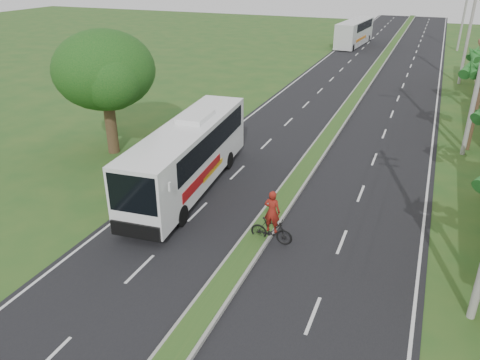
% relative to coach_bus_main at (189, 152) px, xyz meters
% --- Properties ---
extents(ground, '(180.00, 180.00, 0.00)m').
position_rel_coach_bus_main_xyz_m(ground, '(5.06, -7.24, -2.08)').
color(ground, '#25521E').
rests_on(ground, ground).
extents(road_asphalt, '(14.00, 160.00, 0.02)m').
position_rel_coach_bus_main_xyz_m(road_asphalt, '(5.06, 12.76, -2.07)').
color(road_asphalt, black).
rests_on(road_asphalt, ground).
extents(median_strip, '(1.20, 160.00, 0.18)m').
position_rel_coach_bus_main_xyz_m(median_strip, '(5.06, 12.76, -1.97)').
color(median_strip, gray).
rests_on(median_strip, ground).
extents(lane_edge_left, '(0.12, 160.00, 0.01)m').
position_rel_coach_bus_main_xyz_m(lane_edge_left, '(-1.64, 12.76, -2.08)').
color(lane_edge_left, silver).
rests_on(lane_edge_left, ground).
extents(lane_edge_right, '(0.12, 160.00, 0.01)m').
position_rel_coach_bus_main_xyz_m(lane_edge_right, '(11.76, 12.76, -2.08)').
color(lane_edge_right, silver).
rests_on(lane_edge_right, ground).
extents(shade_tree, '(6.30, 6.00, 7.54)m').
position_rel_coach_bus_main_xyz_m(shade_tree, '(-7.05, 2.77, 2.95)').
color(shade_tree, '#473321').
rests_on(shade_tree, ground).
extents(utility_pole_c, '(1.60, 0.28, 11.00)m').
position_rel_coach_bus_main_xyz_m(utility_pole_c, '(13.56, 30.76, 3.60)').
color(utility_pole_c, gray).
rests_on(utility_pole_c, ground).
extents(utility_pole_d, '(1.60, 0.28, 10.50)m').
position_rel_coach_bus_main_xyz_m(utility_pole_d, '(13.56, 50.76, 3.34)').
color(utility_pole_d, gray).
rests_on(utility_pole_d, ground).
extents(coach_bus_main, '(3.50, 11.85, 3.78)m').
position_rel_coach_bus_main_xyz_m(coach_bus_main, '(0.00, 0.00, 0.00)').
color(coach_bus_main, white).
rests_on(coach_bus_main, ground).
extents(coach_bus_far, '(3.44, 11.78, 3.38)m').
position_rel_coach_bus_main_xyz_m(coach_bus_far, '(-0.13, 49.79, -0.16)').
color(coach_bus_far, silver).
rests_on(coach_bus_far, ground).
extents(motorcyclist, '(1.90, 0.57, 2.47)m').
position_rel_coach_bus_main_xyz_m(motorcyclist, '(5.72, -3.40, -1.18)').
color(motorcyclist, black).
rests_on(motorcyclist, ground).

